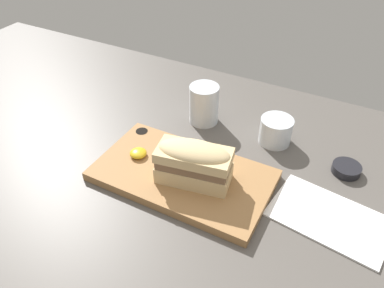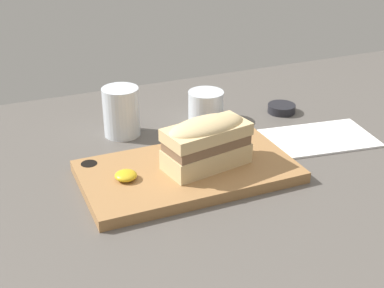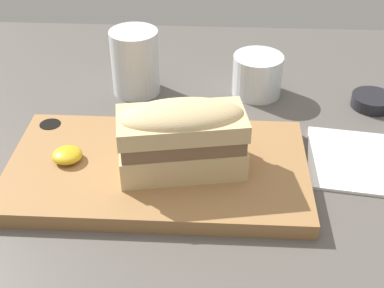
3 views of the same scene
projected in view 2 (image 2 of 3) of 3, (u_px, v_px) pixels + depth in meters
dining_table at (191, 181)px, 92.15cm from camera, size 199.95×92.43×2.00cm
serving_board at (186, 170)px, 91.44cm from camera, size 36.05×20.07×1.97cm
sandwich at (207, 141)px, 88.93cm from camera, size 15.45×9.31×8.77cm
mustard_dollop at (126, 176)px, 86.37cm from camera, size 3.64×3.64×1.45cm
water_glass at (121, 115)px, 104.75cm from camera, size 7.18×7.18×9.77cm
wine_glass at (206, 106)px, 111.94cm from camera, size 7.44×7.44×6.19cm
napkin at (319, 138)px, 104.54cm from camera, size 22.71×15.78×0.40cm
condiment_dish at (282, 108)px, 116.27cm from camera, size 6.00×6.00×1.80cm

